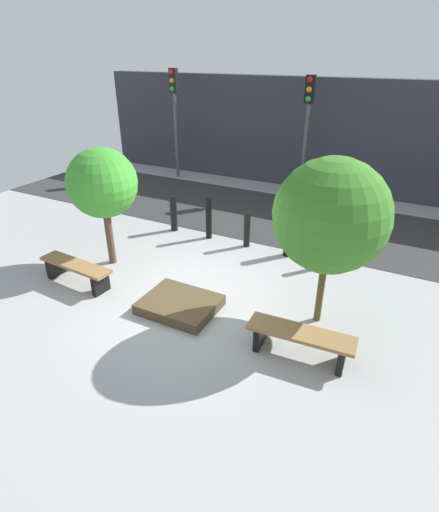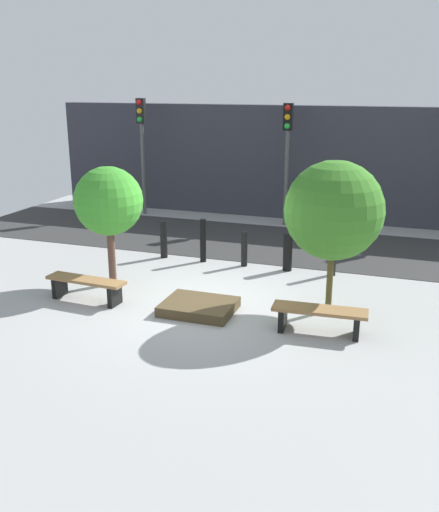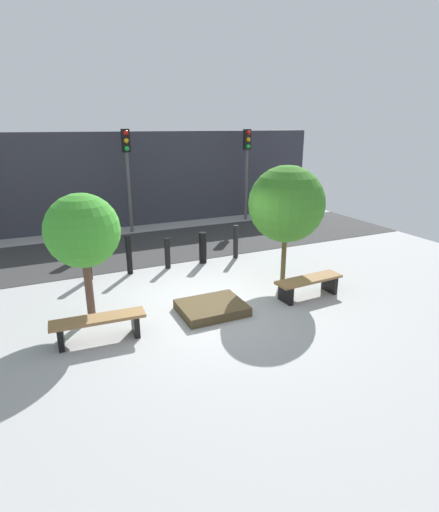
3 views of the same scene
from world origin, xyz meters
name	(u,v)px [view 2 (image 2 of 3)]	position (x,y,z in m)	size (l,w,h in m)	color
ground_plane	(204,306)	(0.00, 0.00, 0.00)	(18.00, 18.00, 0.00)	#9F9F9F
road_strip	(267,243)	(0.00, 4.86, 0.01)	(18.00, 3.77, 0.01)	#313131
building_facade	(294,163)	(0.00, 8.13, 1.77)	(16.20, 0.50, 3.53)	#33333D
bench_left	(86,285)	(-2.34, -0.48, 0.33)	(1.70, 0.49, 0.47)	black
bench_right	(319,315)	(2.34, -0.48, 0.33)	(1.67, 0.54, 0.46)	black
planter_bed	(199,307)	(0.00, -0.28, 0.10)	(1.35, 1.09, 0.20)	#4B3C25
tree_behind_left_bench	(109,202)	(-2.34, 0.57, 1.82)	(1.45, 1.45, 2.56)	brown
tree_behind_right_bench	(334,211)	(2.34, 0.57, 1.97)	(1.83, 1.83, 2.89)	#4F4521
bollard_far_left	(164,239)	(-2.10, 2.73, 0.47)	(0.18, 0.18, 0.94)	black
bollard_left	(203,241)	(-1.05, 2.73, 0.53)	(0.15, 0.15, 1.06)	black
bollard_center	(244,249)	(0.00, 2.73, 0.43)	(0.15, 0.15, 0.85)	black
bollard_right	(288,252)	(1.05, 2.73, 0.45)	(0.21, 0.21, 0.90)	black
bollard_far_right	(333,254)	(2.10, 2.73, 0.50)	(0.14, 0.14, 0.99)	black
traffic_light_west	(142,135)	(-4.77, 7.03, 2.57)	(0.28, 0.27, 3.73)	#525252
traffic_light_mid_west	(287,142)	(0.00, 7.03, 2.51)	(0.28, 0.27, 3.64)	#515151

